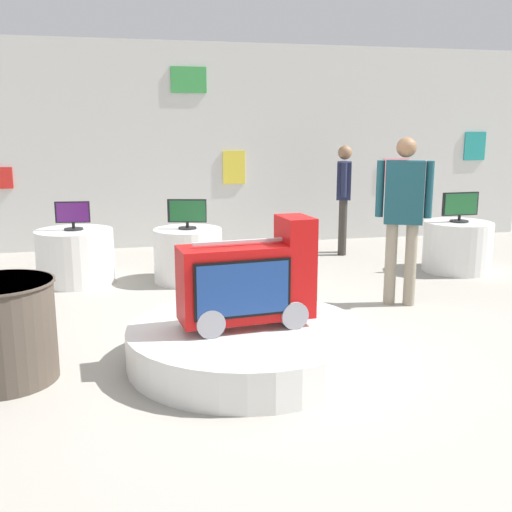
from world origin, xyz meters
TOP-DOWN VIEW (x-y plane):
  - ground_plane at (0.00, 0.00)m, footprint 30.00×30.00m
  - back_wall_display at (0.00, 4.69)m, footprint 11.00×0.13m
  - main_display_pedestal at (-0.32, -0.27)m, footprint 1.85×1.85m
  - novelty_firetruck_tv at (-0.30, -0.27)m, footprint 1.06×0.50m
  - display_pedestal_left_rear at (-0.48, 2.40)m, footprint 0.81×0.81m
  - tv_on_left_rear at (-0.48, 2.39)m, footprint 0.46×0.21m
  - display_pedestal_center_rear at (2.95, 2.18)m, footprint 0.86×0.86m
  - tv_on_center_rear at (2.95, 2.18)m, footprint 0.50×0.23m
  - display_pedestal_right_rear at (-1.80, 2.61)m, footprint 0.90×0.90m
  - tv_on_right_rear at (-1.80, 2.61)m, footprint 0.40×0.22m
  - side_table_round at (-2.11, -0.22)m, footprint 0.79×0.79m
  - shopper_browsing_near_truck at (1.89, 3.52)m, footprint 0.32×0.53m
  - shopper_browsing_rear at (1.55, 0.94)m, footprint 0.52×0.34m

SIDE VIEW (x-z plane):
  - ground_plane at x=0.00m, z-range 0.00..0.00m
  - main_display_pedestal at x=-0.32m, z-range 0.00..0.30m
  - display_pedestal_left_rear at x=-0.48m, z-range 0.00..0.64m
  - display_pedestal_center_rear at x=2.95m, z-range 0.00..0.64m
  - display_pedestal_right_rear at x=-1.80m, z-range 0.00..0.64m
  - side_table_round at x=-2.11m, z-range 0.01..0.75m
  - novelty_firetruck_tv at x=-0.30m, z-range 0.22..1.06m
  - tv_on_right_rear at x=-1.80m, z-range 0.64..0.98m
  - tv_on_left_rear at x=-0.48m, z-range 0.65..1.00m
  - tv_on_center_rear at x=2.95m, z-range 0.65..1.02m
  - shopper_browsing_near_truck at x=1.89m, z-range 0.13..1.70m
  - shopper_browsing_rear at x=1.55m, z-range 0.15..1.86m
  - back_wall_display at x=0.00m, z-range 0.00..3.07m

